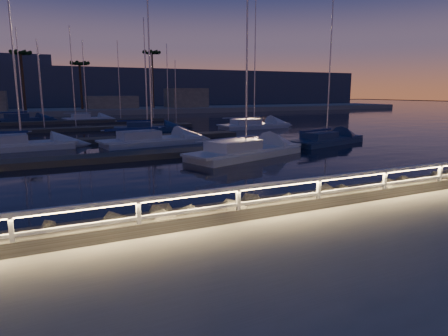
{
  "coord_description": "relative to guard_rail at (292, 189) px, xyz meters",
  "views": [
    {
      "loc": [
        -7.39,
        -10.15,
        3.81
      ],
      "look_at": [
        -0.54,
        4.0,
        0.79
      ],
      "focal_mm": 32.0,
      "sensor_mm": 36.0,
      "label": 1
    }
  ],
  "objects": [
    {
      "name": "sailboat_n",
      "position": [
        0.29,
        53.9,
        -0.96
      ],
      "size": [
        7.22,
        3.11,
        11.92
      ],
      "rotation": [
        0.0,
        0.0,
        0.15
      ],
      "color": "silver",
      "rests_on": "ground"
    },
    {
      "name": "harbor_water",
      "position": [
        0.07,
        31.22,
        -1.74
      ],
      "size": [
        400.0,
        440.0,
        0.6
      ],
      "color": "black",
      "rests_on": "ground"
    },
    {
      "name": "palm_left",
      "position": [
        -7.93,
        72.0,
        9.36
      ],
      "size": [
        3.0,
        3.0,
        11.2
      ],
      "color": "#503925",
      "rests_on": "ground"
    },
    {
      "name": "sailboat_k",
      "position": [
        4.32,
        34.21,
        -0.97
      ],
      "size": [
        7.51,
        3.53,
        12.3
      ],
      "rotation": [
        0.0,
        0.0,
        -0.2
      ],
      "color": "navy",
      "rests_on": "ground"
    },
    {
      "name": "palm_right",
      "position": [
        16.07,
        72.0,
        10.26
      ],
      "size": [
        3.0,
        3.0,
        12.2
      ],
      "color": "#503925",
      "rests_on": "ground"
    },
    {
      "name": "floating_docks",
      "position": [
        0.07,
        32.5,
        -1.17
      ],
      "size": [
        22.0,
        36.0,
        0.4
      ],
      "color": "#4E4841",
      "rests_on": "ground"
    },
    {
      "name": "ground",
      "position": [
        0.07,
        0.0,
        -0.77
      ],
      "size": [
        400.0,
        400.0,
        0.0
      ],
      "primitive_type": "plane",
      "color": "gray",
      "rests_on": "ground"
    },
    {
      "name": "sailboat_l",
      "position": [
        16.79,
        31.81,
        -0.93
      ],
      "size": [
        9.23,
        3.31,
        15.32
      ],
      "rotation": [
        0.0,
        0.0,
        0.06
      ],
      "color": "silver",
      "rests_on": "ground"
    },
    {
      "name": "palm_center",
      "position": [
        2.07,
        73.0,
        8.01
      ],
      "size": [
        3.0,
        3.0,
        9.7
      ],
      "color": "#503925",
      "rests_on": "ground"
    },
    {
      "name": "sailboat_m",
      "position": [
        -8.32,
        54.91,
        -0.91
      ],
      "size": [
        7.98,
        5.11,
        13.34
      ],
      "rotation": [
        0.0,
        0.0,
        0.42
      ],
      "color": "navy",
      "rests_on": "ground"
    },
    {
      "name": "sailboat_h",
      "position": [
        15.09,
        16.47,
        -0.97
      ],
      "size": [
        8.37,
        4.34,
        13.63
      ],
      "rotation": [
        0.0,
        0.0,
        0.26
      ],
      "color": "navy",
      "rests_on": "ground"
    },
    {
      "name": "guard_rail",
      "position": [
        0.0,
        0.0,
        0.0
      ],
      "size": [
        44.11,
        0.12,
        1.06
      ],
      "color": "white",
      "rests_on": "ground"
    },
    {
      "name": "sailboat_d",
      "position": [
        5.53,
        13.4,
        -0.92
      ],
      "size": [
        9.76,
        5.54,
        15.94
      ],
      "rotation": [
        0.0,
        0.0,
        0.32
      ],
      "color": "silver",
      "rests_on": "ground"
    },
    {
      "name": "sailboat_f",
      "position": [
        -8.27,
        23.78,
        -0.93
      ],
      "size": [
        8.09,
        3.01,
        13.51
      ],
      "rotation": [
        0.0,
        0.0,
        0.08
      ],
      "color": "silver",
      "rests_on": "ground"
    },
    {
      "name": "sailboat_g",
      "position": [
        1.48,
        22.31,
        -0.92
      ],
      "size": [
        9.08,
        3.82,
        14.95
      ],
      "rotation": [
        0.0,
        0.0,
        0.14
      ],
      "color": "silver",
      "rests_on": "ground"
    },
    {
      "name": "far_shore",
      "position": [
        -0.06,
        74.05,
        -0.48
      ],
      "size": [
        160.0,
        14.0,
        5.2
      ],
      "color": "gray",
      "rests_on": "ground"
    },
    {
      "name": "riprap",
      "position": [
        1.67,
        1.66,
        -1.03
      ],
      "size": [
        31.02,
        2.93,
        1.35
      ],
      "color": "#686359",
      "rests_on": "ground"
    }
  ]
}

